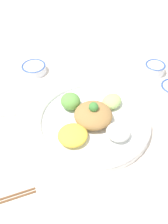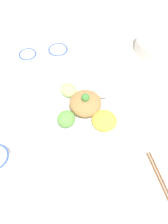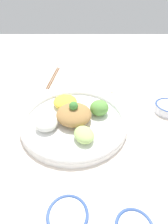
{
  "view_description": "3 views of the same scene",
  "coord_description": "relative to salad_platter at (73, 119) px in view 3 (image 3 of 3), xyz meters",
  "views": [
    {
      "loc": [
        0.31,
        0.55,
        0.67
      ],
      "look_at": [
        0.06,
        0.05,
        0.1
      ],
      "focal_mm": 42.0,
      "sensor_mm": 36.0,
      "label": 1
    },
    {
      "loc": [
        0.47,
        -0.15,
        0.74
      ],
      "look_at": [
        0.05,
        0.02,
        0.04
      ],
      "focal_mm": 35.0,
      "sensor_mm": 36.0,
      "label": 2
    },
    {
      "loc": [
        -0.5,
        -0.0,
        0.46
      ],
      "look_at": [
        0.07,
        -0.0,
        0.02
      ],
      "focal_mm": 30.0,
      "sensor_mm": 36.0,
      "label": 3
    }
  ],
  "objects": [
    {
      "name": "rice_bowl_blue",
      "position": [
        0.08,
        -0.37,
        -0.0
      ],
      "size": [
        0.1,
        0.1,
        0.03
      ],
      "color": "white",
      "rests_on": "ground_plane"
    },
    {
      "name": "serving_spoon_main",
      "position": [
        0.3,
        -0.19,
        -0.02
      ],
      "size": [
        0.13,
        0.07,
        0.01
      ],
      "rotation": [
        0.0,
        0.0,
        2.78
      ],
      "color": "beige",
      "rests_on": "ground_plane"
    },
    {
      "name": "salad_platter",
      "position": [
        0.0,
        0.0,
        0.0
      ],
      "size": [
        0.39,
        0.39,
        0.1
      ],
      "color": "white",
      "rests_on": "ground_plane"
    },
    {
      "name": "ground_plane",
      "position": [
        -0.02,
        -0.04,
        -0.02
      ],
      "size": [
        2.4,
        2.4,
        0.0
      ],
      "primitive_type": "plane",
      "color": "silver"
    },
    {
      "name": "chopsticks_pair_near",
      "position": [
        0.37,
        0.13,
        -0.02
      ],
      "size": [
        0.24,
        0.04,
        0.01
      ],
      "rotation": [
        0.0,
        0.0,
        6.17
      ],
      "color": "brown",
      "rests_on": "ground_plane"
    },
    {
      "name": "sauce_bowl_dark",
      "position": [
        -0.34,
        -0.0,
        0.0
      ],
      "size": [
        0.09,
        0.09,
        0.04
      ],
      "color": "white",
      "rests_on": "ground_plane"
    },
    {
      "name": "serving_spoon_extra",
      "position": [
        0.43,
        -0.09,
        -0.02
      ],
      "size": [
        0.14,
        0.07,
        0.01
      ],
      "rotation": [
        0.0,
        0.0,
        5.95
      ],
      "color": "beige",
      "rests_on": "ground_plane"
    }
  ]
}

